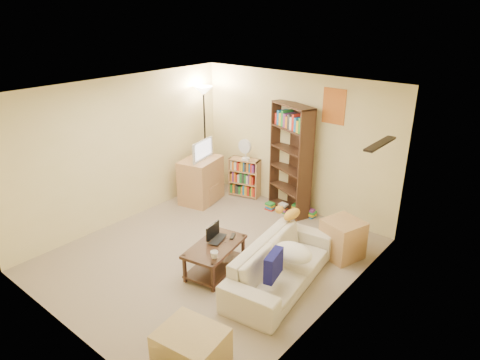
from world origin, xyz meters
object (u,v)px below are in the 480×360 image
(tv_stand, at_px, (201,180))
(coffee_table, at_px, (215,254))
(television, at_px, (200,150))
(desk_fan, at_px, (245,149))
(tabby_cat, at_px, (290,213))
(laptop, at_px, (221,240))
(short_bookshelf, at_px, (245,177))
(end_cabinet, at_px, (192,354))
(mug, at_px, (214,255))
(side_table, at_px, (342,239))
(sofa, at_px, (281,264))
(floor_lamp, at_px, (204,109))
(tall_bookshelf, at_px, (291,157))

(tv_stand, bearing_deg, coffee_table, -53.39)
(television, height_order, desk_fan, television)
(tabby_cat, bearing_deg, coffee_table, -115.32)
(tabby_cat, relative_size, laptop, 1.16)
(laptop, relative_size, desk_fan, 0.96)
(coffee_table, xyz_separation_m, television, (-1.83, 1.59, 0.77))
(tabby_cat, height_order, short_bookshelf, short_bookshelf)
(laptop, relative_size, end_cabinet, 0.61)
(mug, bearing_deg, desk_fan, 121.09)
(mug, distance_m, end_cabinet, 1.55)
(desk_fan, bearing_deg, laptop, -58.77)
(mug, distance_m, side_table, 2.03)
(tabby_cat, xyz_separation_m, laptop, (-0.52, -0.95, -0.22))
(tabby_cat, distance_m, short_bookshelf, 2.24)
(sofa, bearing_deg, side_table, -23.62)
(tv_stand, bearing_deg, side_table, -13.77)
(television, relative_size, end_cabinet, 1.01)
(sofa, bearing_deg, floor_lamp, 52.74)
(short_bookshelf, distance_m, end_cabinet, 4.54)
(short_bookshelf, bearing_deg, mug, -73.70)
(tv_stand, bearing_deg, mug, -54.23)
(coffee_table, relative_size, side_table, 1.77)
(end_cabinet, bearing_deg, coffee_table, 125.48)
(tabby_cat, height_order, tv_stand, tv_stand)
(coffee_table, xyz_separation_m, tv_stand, (-1.83, 1.59, 0.15))
(sofa, xyz_separation_m, tall_bookshelf, (-1.17, 1.95, 0.76))
(short_bookshelf, bearing_deg, coffee_table, -75.01)
(floor_lamp, bearing_deg, mug, -44.22)
(sofa, bearing_deg, short_bookshelf, 40.69)
(desk_fan, bearing_deg, tabby_cat, -33.03)
(floor_lamp, relative_size, side_table, 3.60)
(tabby_cat, bearing_deg, mug, -102.45)
(laptop, relative_size, tall_bookshelf, 0.20)
(tabby_cat, height_order, desk_fan, desk_fan)
(mug, bearing_deg, sofa, 42.89)
(sofa, bearing_deg, coffee_table, 104.54)
(tv_stand, distance_m, desk_fan, 1.04)
(mug, bearing_deg, tv_stand, 138.21)
(television, height_order, floor_lamp, floor_lamp)
(mug, height_order, side_table, side_table)
(television, relative_size, desk_fan, 1.57)
(coffee_table, bearing_deg, television, 128.11)
(floor_lamp, bearing_deg, tall_bookshelf, 7.91)
(television, bearing_deg, tv_stand, -0.00)
(tall_bookshelf, relative_size, end_cabinet, 3.06)
(sofa, xyz_separation_m, end_cabinet, (0.20, -1.89, -0.02))
(desk_fan, bearing_deg, mug, -58.91)
(floor_lamp, bearing_deg, tabby_cat, -19.90)
(coffee_table, height_order, television, television)
(sofa, bearing_deg, laptop, 96.10)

